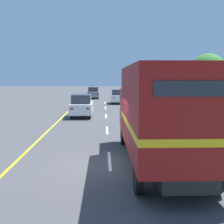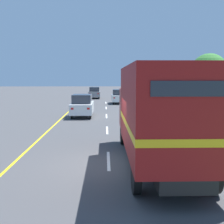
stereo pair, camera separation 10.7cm
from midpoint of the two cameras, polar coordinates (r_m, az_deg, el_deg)
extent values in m
plane|color=#444447|center=(10.90, -0.74, -10.63)|extent=(200.00, 200.00, 0.00)
cube|color=yellow|center=(25.71, -9.65, -0.51)|extent=(0.12, 60.51, 0.01)
cube|color=white|center=(11.41, -0.79, -9.80)|extent=(0.12, 2.60, 0.01)
cube|color=white|center=(17.83, -1.17, -3.68)|extent=(0.12, 2.60, 0.01)
cube|color=white|center=(24.35, -1.35, -0.82)|extent=(0.12, 2.60, 0.01)
cube|color=white|center=(30.90, -1.45, 0.83)|extent=(0.12, 2.60, 0.01)
cube|color=white|center=(37.47, -1.52, 1.91)|extent=(0.12, 2.60, 0.01)
cylinder|color=black|center=(14.08, 2.04, -4.49)|extent=(0.22, 1.00, 1.00)
cylinder|color=black|center=(14.40, 10.93, -4.36)|extent=(0.22, 1.00, 1.00)
cylinder|color=black|center=(8.23, 4.96, -12.91)|extent=(0.22, 1.00, 1.00)
cylinder|color=black|center=(8.76, 19.89, -12.05)|extent=(0.22, 1.00, 1.00)
cube|color=black|center=(10.91, 9.14, -7.00)|extent=(1.42, 8.13, 0.36)
cube|color=maroon|center=(9.62, 10.50, 0.74)|extent=(2.59, 6.03, 2.82)
cube|color=gold|center=(9.68, 10.44, -2.17)|extent=(2.61, 6.05, 0.20)
cube|color=#232833|center=(6.65, 16.21, 4.57)|extent=(1.94, 0.03, 0.36)
cube|color=maroon|center=(13.64, 6.84, 0.66)|extent=(2.48, 2.10, 1.90)
cube|color=#283342|center=(14.66, 6.23, 2.04)|extent=(2.20, 0.03, 0.85)
cylinder|color=black|center=(25.56, -7.67, 0.23)|extent=(0.16, 0.66, 0.66)
cylinder|color=black|center=(25.45, -4.37, 0.24)|extent=(0.16, 0.66, 0.66)
cylinder|color=black|center=(22.98, -8.33, -0.54)|extent=(0.16, 0.66, 0.66)
cylinder|color=black|center=(22.86, -4.66, -0.52)|extent=(0.16, 0.66, 0.66)
cube|color=white|center=(24.15, -6.26, 0.87)|extent=(1.80, 4.22, 0.85)
cube|color=#282D38|center=(23.92, -6.32, 2.70)|extent=(1.55, 2.32, 0.72)
cube|color=red|center=(22.10, -8.32, 0.67)|extent=(0.20, 0.03, 0.14)
cube|color=red|center=(21.99, -5.05, 0.68)|extent=(0.20, 0.03, 0.14)
cylinder|color=black|center=(37.39, -0.13, 2.40)|extent=(0.16, 0.66, 0.66)
cylinder|color=black|center=(37.46, 2.13, 2.40)|extent=(0.16, 0.66, 0.66)
cylinder|color=black|center=(35.02, -0.01, 2.09)|extent=(0.16, 0.66, 0.66)
cylinder|color=black|center=(35.10, 2.40, 2.10)|extent=(0.16, 0.66, 0.66)
cube|color=white|center=(36.21, 1.09, 2.89)|extent=(1.80, 3.84, 0.80)
cube|color=#282D38|center=(36.01, 1.11, 4.05)|extent=(1.55, 2.11, 0.68)
cube|color=red|center=(34.25, 0.21, 2.89)|extent=(0.20, 0.03, 0.14)
cube|color=red|center=(34.31, 2.31, 2.89)|extent=(0.20, 0.03, 0.14)
cylinder|color=black|center=(47.04, -4.68, 3.31)|extent=(0.16, 0.66, 0.66)
cylinder|color=black|center=(46.99, -2.88, 3.32)|extent=(0.16, 0.66, 0.66)
cylinder|color=black|center=(44.29, -4.86, 3.08)|extent=(0.16, 0.66, 0.66)
cylinder|color=black|center=(44.24, -2.94, 3.09)|extent=(0.16, 0.66, 0.66)
cube|color=gray|center=(45.61, -3.84, 3.71)|extent=(1.80, 4.45, 0.81)
cube|color=#282D38|center=(45.40, -3.86, 4.65)|extent=(1.55, 2.45, 0.69)
cube|color=red|center=(43.40, -4.78, 3.73)|extent=(0.20, 0.03, 0.14)
cube|color=red|center=(43.35, -3.11, 3.74)|extent=(0.20, 0.03, 0.14)
cylinder|color=#9E9EA3|center=(16.70, 18.41, -0.55)|extent=(0.09, 0.09, 2.43)
cube|color=#196B33|center=(16.88, 20.56, 1.07)|extent=(1.88, 0.06, 1.48)
cube|color=silver|center=(16.85, 20.61, 1.06)|extent=(1.46, 0.02, 0.27)
cylinder|color=#4C3823|center=(33.13, 18.63, 2.94)|extent=(0.27, 0.27, 2.38)
sphere|color=#387A33|center=(33.07, 18.82, 7.77)|extent=(4.00, 4.00, 4.00)
camera|label=1|loc=(0.05, -90.18, -0.02)|focal=45.00mm
camera|label=2|loc=(0.05, 89.82, 0.02)|focal=45.00mm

